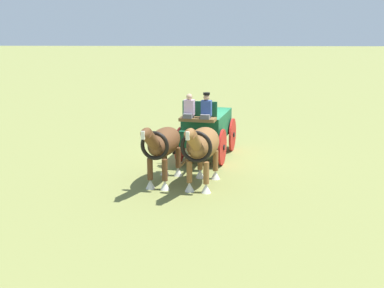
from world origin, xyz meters
TOP-DOWN VIEW (x-y plane):
  - ground_plane at (0.00, 0.00)m, footprint 220.00×220.00m
  - show_wagon at (0.17, -0.04)m, footprint 5.83×2.43m
  - draft_horse_near at (3.78, -0.16)m, footprint 3.08×1.39m
  - draft_horse_off at (3.51, -1.43)m, footprint 3.19×1.34m

SIDE VIEW (x-z plane):
  - ground_plane at x=0.00m, z-range 0.00..0.00m
  - show_wagon at x=0.17m, z-range -0.16..2.60m
  - draft_horse_off at x=3.51m, z-range 0.23..2.42m
  - draft_horse_near at x=3.78m, z-range 0.24..2.47m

